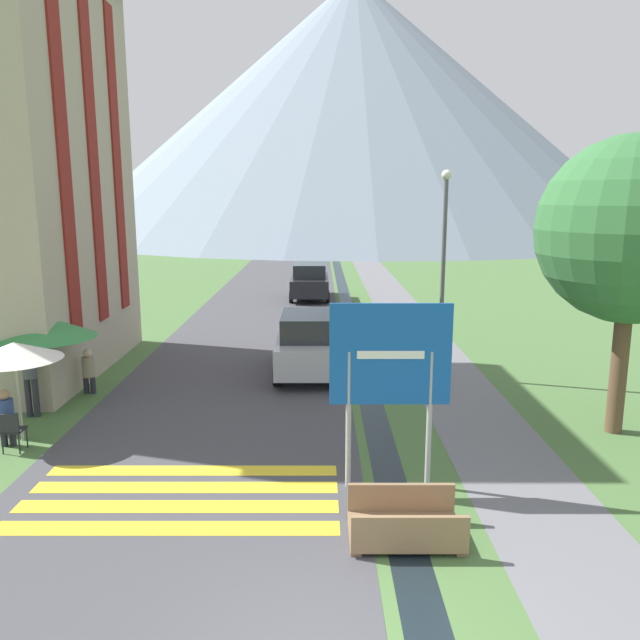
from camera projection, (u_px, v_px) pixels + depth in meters
name	position (u px, v px, depth m)	size (l,w,h in m)	color
ground_plane	(325.00, 318.00, 26.64)	(160.00, 160.00, 0.00)	#476B38
road	(281.00, 286.00, 36.46)	(6.40, 60.00, 0.01)	#424247
footpath	(385.00, 286.00, 36.44)	(2.20, 60.00, 0.01)	slate
drainage_channel	(344.00, 286.00, 36.45)	(0.60, 60.00, 0.00)	black
crosswalk_marking	(184.00, 496.00, 10.83)	(5.44, 2.54, 0.01)	yellow
mountain_distant	(357.00, 109.00, 84.68)	(77.94, 77.94, 33.62)	gray
road_sign	(392.00, 368.00, 10.77)	(2.11, 0.11, 3.35)	#9E9EA3
footbridge	(407.00, 525.00, 9.46)	(1.70, 1.10, 0.65)	#846647
parked_car_near	(312.00, 344.00, 18.18)	(1.96, 3.96, 1.82)	#B2B2B7
parked_car_far	(312.00, 281.00, 31.60)	(1.96, 4.15, 1.82)	black
cafe_chair_far_left	(73.00, 372.00, 16.67)	(0.40, 0.40, 0.85)	#232328
cafe_chair_nearest	(14.00, 428.00, 12.64)	(0.40, 0.40, 0.85)	#232328
cafe_chair_middle	(45.00, 389.00, 15.17)	(0.40, 0.40, 0.85)	#232328
cafe_chair_far_right	(70.00, 371.00, 16.74)	(0.40, 0.40, 0.85)	#232328
cafe_umbrella_front_white	(17.00, 351.00, 13.00)	(1.93, 1.93, 2.15)	#B7B2A8
cafe_umbrella_middle_green	(49.00, 327.00, 15.32)	(2.38, 2.38, 2.23)	#B7B2A8
person_seated_far	(9.00, 414.00, 12.95)	(0.32, 0.32, 1.23)	#282833
person_standing_terrace	(33.00, 375.00, 14.61)	(0.32, 0.32, 1.76)	#282833
person_seated_near	(91.00, 369.00, 16.41)	(0.32, 0.32, 1.21)	#282833
streetlamp	(446.00, 259.00, 17.38)	(0.28, 0.28, 5.84)	#515156
tree_by_path	(635.00, 231.00, 12.96)	(3.94, 3.94, 6.42)	brown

